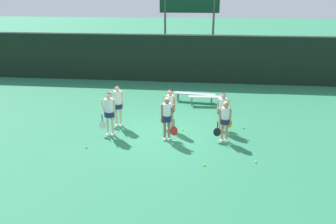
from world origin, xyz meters
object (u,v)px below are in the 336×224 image
Objects in this scene: player_0 at (109,110)px; player_4 at (170,106)px; tennis_ball_0 at (183,130)px; tennis_ball_1 at (86,147)px; player_3 at (118,103)px; tennis_ball_2 at (256,162)px; player_5 at (223,109)px; bench_far at (195,94)px; player_2 at (225,118)px; bench_courtside at (207,98)px; tennis_ball_5 at (204,165)px; tennis_ball_4 at (231,132)px; scoreboard at (189,8)px; tennis_ball_3 at (244,128)px; player_1 at (167,115)px.

player_0 is 1.01× the size of player_4.
tennis_ball_1 is at bearing -148.93° from tennis_ball_0.
player_3 reaches higher than tennis_ball_2.
bench_far is at bearing 99.11° from player_5.
player_0 is at bearing 174.95° from player_2.
tennis_ball_5 is at bearing -93.99° from bench_courtside.
player_2 is at bearing 13.30° from tennis_ball_1.
bench_courtside reaches higher than tennis_ball_2.
player_4 is 2.71m from tennis_ball_4.
player_0 is 1.00× the size of player_3.
tennis_ball_4 is (2.32, -9.78, -4.50)m from scoreboard.
tennis_ball_0 is at bearing -87.92° from scoreboard.
scoreboard is 13.54m from tennis_ball_5.
tennis_ball_0 is (-0.98, -3.41, -0.38)m from bench_courtside.
tennis_ball_3 is (5.33, 0.34, -1.02)m from player_3.
player_3 reaches higher than tennis_ball_3.
player_3 is 26.00× the size of tennis_ball_1.
tennis_ball_3 is at bearing 52.42° from player_2.
player_1 is at bearing 178.55° from player_2.
player_3 is (-2.43, -9.62, -3.48)m from scoreboard.
scoreboard is at bearing 69.71° from player_0.
player_0 is at bearing -100.95° from player_3.
tennis_ball_2 is (3.18, -2.53, -1.01)m from player_4.
tennis_ball_2 is 3.02m from tennis_ball_3.
player_2 reaches higher than tennis_ball_1.
tennis_ball_2 is at bearing -31.09° from player_1.
player_1 is 24.56× the size of tennis_ball_5.
tennis_ball_2 is at bearing -88.30° from tennis_ball_3.
player_1 is 26.10× the size of tennis_ball_2.
tennis_ball_0 is 1.00× the size of tennis_ball_2.
tennis_ball_0 and tennis_ball_4 have the same top height.
tennis_ball_3 is at bearing -72.64° from scoreboard.
player_1 is at bearing -154.19° from tennis_ball_3.
tennis_ball_5 is (0.92, -2.91, 0.00)m from tennis_ball_0.
player_1 is 26.38× the size of tennis_ball_4.
scoreboard is at bearing 100.65° from player_4.
tennis_ball_0 is 3.05m from tennis_ball_5.
tennis_ball_1 is at bearing -158.91° from tennis_ball_4.
tennis_ball_5 reaches higher than tennis_ball_0.
player_2 is at bearing 121.41° from tennis_ball_2.
player_2 reaches higher than bench_courtside.
bench_courtside is 5.75m from player_0.
player_3 is at bearing 78.20° from player_0.
bench_courtside is 1.11× the size of player_1.
player_5 is at bearing 5.55° from tennis_ball_0.
tennis_ball_3 reaches higher than tennis_ball_1.
player_2 reaches higher than bench_far.
player_3 reaches higher than player_2.
player_3 is 2.55m from tennis_ball_1.
tennis_ball_5 is at bearing -111.74° from player_5.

